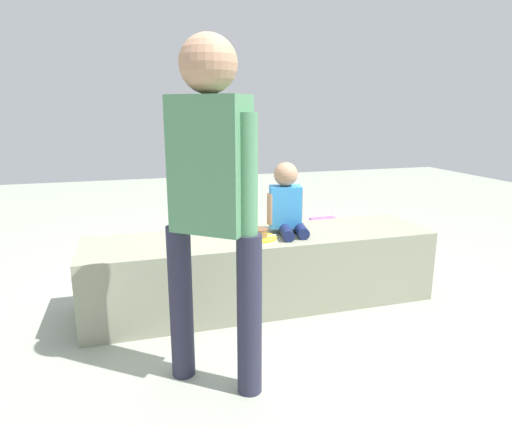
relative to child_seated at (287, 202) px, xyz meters
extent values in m
plane|color=#979E8E|center=(-0.18, -0.01, -0.70)|extent=(12.00, 12.00, 0.00)
cube|color=gray|center=(-0.18, -0.01, -0.46)|extent=(2.35, 0.58, 0.49)
cylinder|color=#17214E|center=(-0.04, -0.10, -0.18)|extent=(0.12, 0.26, 0.08)
cylinder|color=#17214E|center=(0.07, -0.08, -0.18)|extent=(0.12, 0.26, 0.08)
cube|color=#368FDB|center=(0.00, 0.02, -0.03)|extent=(0.23, 0.17, 0.28)
sphere|color=tan|center=(0.00, 0.02, 0.19)|extent=(0.16, 0.16, 0.16)
cylinder|color=tan|center=(-0.12, 0.00, -0.04)|extent=(0.05, 0.05, 0.21)
cylinder|color=tan|center=(0.11, 0.04, -0.04)|extent=(0.05, 0.05, 0.21)
cylinder|color=#27273B|center=(-0.52, -0.93, -0.31)|extent=(0.12, 0.12, 0.78)
cylinder|color=#27273B|center=(-0.81, -0.71, -0.31)|extent=(0.12, 0.12, 0.78)
cube|color=#50895E|center=(-0.67, -0.82, 0.37)|extent=(0.38, 0.36, 0.60)
sphere|color=tan|center=(-0.67, -0.82, 0.80)|extent=(0.25, 0.25, 0.25)
cylinder|color=#50895E|center=(-0.53, -0.93, 0.32)|extent=(0.09, 0.09, 0.56)
cylinder|color=#50895E|center=(-0.80, -0.71, 0.32)|extent=(0.09, 0.09, 0.56)
cylinder|color=yellow|center=(-0.21, -0.08, -0.21)|extent=(0.22, 0.22, 0.01)
cylinder|color=olive|center=(-0.21, -0.08, -0.18)|extent=(0.10, 0.10, 0.04)
cylinder|color=brown|center=(-0.21, -0.08, -0.15)|extent=(0.10, 0.10, 0.01)
cube|color=silver|center=(-0.15, -0.09, -0.20)|extent=(0.11, 0.04, 0.00)
cube|color=#B259BF|center=(0.76, 1.03, -0.56)|extent=(0.26, 0.08, 0.30)
torus|color=white|center=(0.71, 1.03, -0.41)|extent=(0.10, 0.01, 0.10)
torus|color=white|center=(0.82, 1.03, -0.41)|extent=(0.10, 0.01, 0.10)
cylinder|color=black|center=(-0.01, 1.41, -0.68)|extent=(0.36, 0.36, 0.04)
cylinder|color=black|center=(-0.01, 1.41, -0.03)|extent=(0.11, 0.11, 1.26)
cylinder|color=silver|center=(0.67, 0.74, -0.62)|extent=(0.08, 0.08, 0.18)
cone|color=silver|center=(0.67, 0.74, -0.51)|extent=(0.07, 0.07, 0.03)
cylinder|color=#268C3F|center=(0.67, 0.74, -0.49)|extent=(0.03, 0.03, 0.02)
cylinder|color=silver|center=(-1.17, 1.28, -0.63)|extent=(0.07, 0.07, 0.16)
cone|color=silver|center=(-1.17, 1.28, -0.53)|extent=(0.06, 0.06, 0.03)
cylinder|color=white|center=(-1.17, 1.28, -0.51)|extent=(0.03, 0.03, 0.02)
cylinder|color=red|center=(0.33, 0.43, -0.66)|extent=(0.09, 0.09, 0.09)
cube|color=white|center=(0.33, 0.87, -0.63)|extent=(0.32, 0.32, 0.14)
cube|color=black|center=(-0.72, 0.71, -0.59)|extent=(0.28, 0.11, 0.23)
torus|color=black|center=(-0.72, 0.71, -0.47)|extent=(0.21, 0.01, 0.21)
camera|label=1|loc=(-1.01, -2.70, 0.61)|focal=30.46mm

